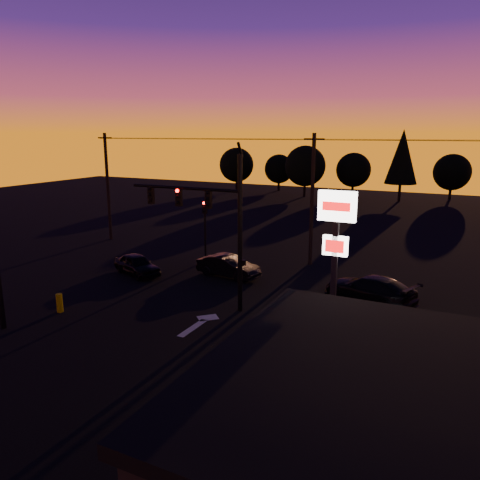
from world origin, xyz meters
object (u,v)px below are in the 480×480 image
at_px(bollard, 60,303).
at_px(car_mid, 228,266).
at_px(secondary_signal, 205,222).
at_px(car_left, 137,264).
at_px(suv_parked, 312,385).
at_px(car_right, 369,289).
at_px(traffic_signal_mast, 212,214).
at_px(pylon_sign, 336,238).

height_order(bollard, car_mid, car_mid).
xyz_separation_m(secondary_signal, bollard, (-1.72, -11.79, -2.38)).
height_order(car_left, suv_parked, suv_parked).
height_order(car_mid, car_right, car_right).
relative_size(traffic_signal_mast, car_left, 2.22).
xyz_separation_m(car_mid, car_right, (9.03, -0.69, 0.06)).
xyz_separation_m(traffic_signal_mast, bollard, (-6.62, -4.30, -4.45)).
bearing_deg(suv_parked, secondary_signal, 132.95).
xyz_separation_m(pylon_sign, bollard, (-13.72, -1.80, -4.43)).
relative_size(bollard, suv_parked, 0.18).
bearing_deg(car_mid, secondary_signal, 59.13).
bearing_deg(bollard, suv_parked, -9.38).
bearing_deg(car_mid, car_right, -86.92).
bearing_deg(suv_parked, bollard, 172.04).
relative_size(traffic_signal_mast, suv_parked, 1.64).
xyz_separation_m(car_left, car_right, (14.58, 1.52, 0.09)).
height_order(bollard, car_left, car_left).
xyz_separation_m(secondary_signal, car_right, (12.23, -3.23, -2.12)).
height_order(traffic_signal_mast, bollard, traffic_signal_mast).
bearing_deg(bollard, traffic_signal_mast, 32.99).
height_order(traffic_signal_mast, car_mid, traffic_signal_mast).
relative_size(pylon_sign, bollard, 7.06).
height_order(pylon_sign, car_right, pylon_sign).
xyz_separation_m(traffic_signal_mast, car_left, (-7.26, 2.75, -4.28)).
bearing_deg(traffic_signal_mast, pylon_sign, -19.36).
height_order(car_left, car_mid, car_mid).
distance_m(car_left, car_right, 14.66).
height_order(secondary_signal, suv_parked, secondary_signal).
height_order(traffic_signal_mast, car_left, traffic_signal_mast).
distance_m(car_mid, car_right, 9.05).
distance_m(bollard, car_mid, 10.48).
bearing_deg(pylon_sign, car_right, 88.06).
height_order(bollard, suv_parked, suv_parked).
distance_m(bollard, car_left, 7.08).
bearing_deg(car_left, secondary_signal, -5.43).
bearing_deg(traffic_signal_mast, suv_parked, -41.09).
relative_size(car_mid, suv_parked, 0.80).
height_order(car_mid, suv_parked, suv_parked).
relative_size(pylon_sign, car_left, 1.76).
bearing_deg(car_left, pylon_sign, -89.10).
xyz_separation_m(car_right, suv_parked, (0.30, -10.92, -0.02)).
bearing_deg(secondary_signal, pylon_sign, -39.77).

